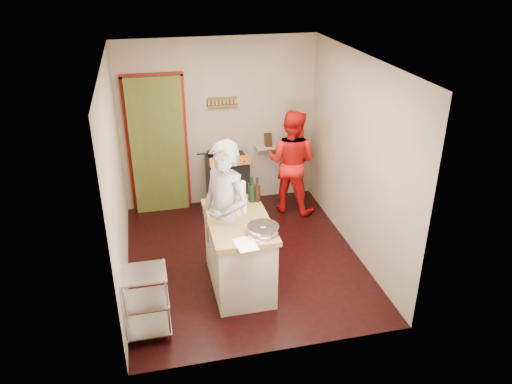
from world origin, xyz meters
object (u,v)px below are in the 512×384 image
wire_shelving (145,301)px  island (239,250)px  person_stripe (225,216)px  person_red (291,162)px  stove (227,183)px

wire_shelving → island: 1.30m
person_stripe → island: bearing=17.2°
person_red → person_stripe: bearing=87.9°
island → wire_shelving: bearing=-149.9°
stove → person_stripe: 1.96m
person_stripe → person_red: size_ratio=1.13×
wire_shelving → person_red: person_red is taller
wire_shelving → person_red: (2.28, 2.40, 0.37)m
stove → island: island is taller
person_stripe → stove: bearing=132.2°
wire_shelving → person_red: size_ratio=0.50×
stove → person_stripe: (-0.35, -1.87, 0.46)m
wire_shelving → island: island is taller
stove → person_red: person_red is taller
wire_shelving → person_stripe: (0.98, 0.75, 0.47)m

